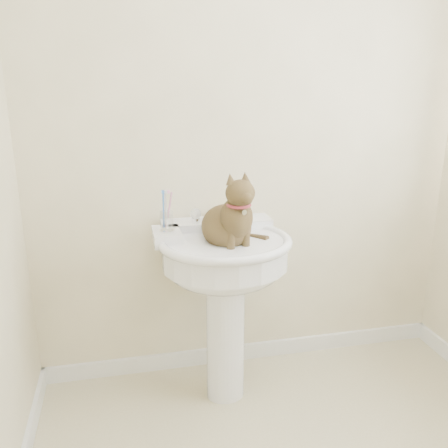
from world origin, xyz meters
TOP-DOWN VIEW (x-y plane):
  - wall_back at (0.00, 1.10)m, footprint 2.20×0.00m
  - baseboard_back at (0.00, 1.09)m, footprint 2.20×0.02m
  - pedestal_sink at (-0.20, 0.81)m, footprint 0.62×0.61m
  - faucet at (-0.20, 0.96)m, footprint 0.28×0.12m
  - soap_bar at (-0.15, 1.05)m, footprint 0.10×0.07m
  - toothbrush_cup at (-0.45, 0.87)m, footprint 0.07×0.07m
  - cat at (-0.18, 0.78)m, footprint 0.25×0.31m

SIDE VIEW (x-z plane):
  - baseboard_back at x=0.00m, z-range 0.00..0.09m
  - pedestal_sink at x=-0.20m, z-range 0.24..1.10m
  - soap_bar at x=-0.15m, z-range 0.85..0.88m
  - faucet at x=-0.20m, z-range 0.83..0.97m
  - toothbrush_cup at x=-0.45m, z-range 0.81..1.00m
  - cat at x=-0.18m, z-range 0.68..1.14m
  - wall_back at x=0.00m, z-range 0.00..2.50m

